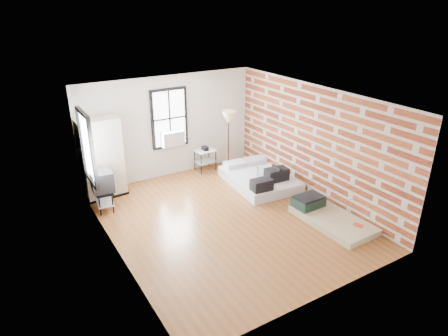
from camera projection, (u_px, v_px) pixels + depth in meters
ground at (227, 219)px, 9.10m from camera, size 6.00×6.00×0.00m
room_shell at (227, 141)px, 8.81m from camera, size 5.02×6.02×2.80m
mattress_main at (260, 178)px, 10.74m from camera, size 1.68×2.17×0.66m
mattress_bare at (327, 215)px, 9.02m from camera, size 1.03×1.89×0.40m
wardrobe at (101, 158)px, 9.83m from camera, size 1.06×0.65×2.02m
side_table at (205, 154)px, 11.49m from camera, size 0.58×0.47×0.74m
floor_lamp at (229, 120)px, 10.83m from camera, size 0.39×0.39×1.84m
tv_stand at (102, 182)px, 9.30m from camera, size 0.55×0.73×0.98m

